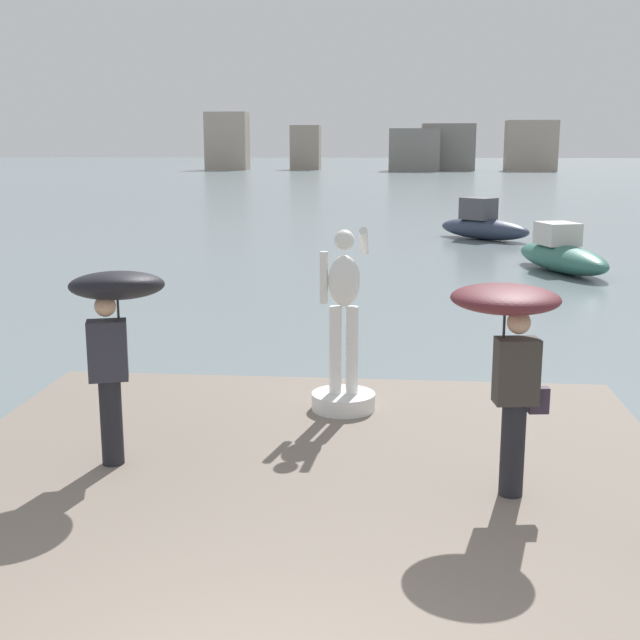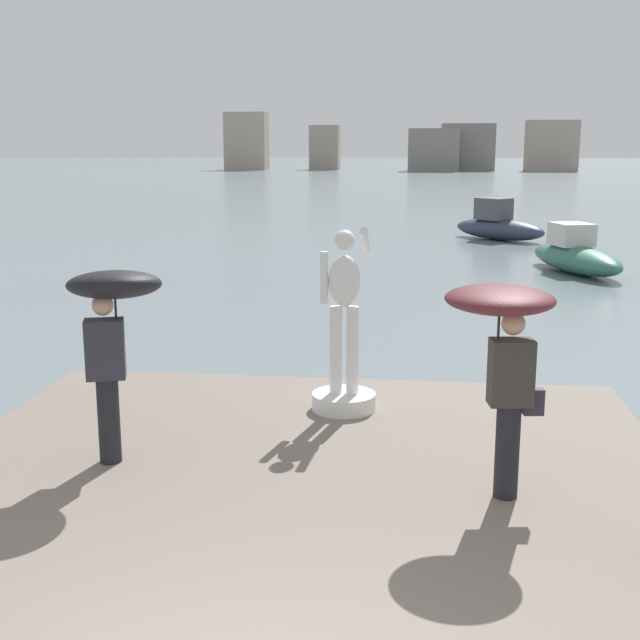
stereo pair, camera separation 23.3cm
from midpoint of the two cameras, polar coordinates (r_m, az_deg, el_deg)
The scene contains 8 objects.
ground_plane at distance 43.82m, azimuth 3.92°, elevation 7.27°, with size 400.00×400.00×0.00m, color slate.
pier at distance 6.80m, azimuth -3.91°, elevation -17.67°, with size 7.46×10.33×0.40m, color slate.
statue_white_figure at distance 9.96m, azimuth 0.97°, elevation -1.99°, with size 0.78×0.95×2.23m.
onlooker_left at distance 8.38m, azimuth -14.75°, elevation 0.47°, with size 1.16×1.19×2.03m.
onlooker_right at distance 7.51m, azimuth 12.02°, elevation -0.90°, with size 1.08×1.09×1.95m.
boat_far at distance 32.61m, azimuth 10.95°, elevation 6.43°, with size 3.79×3.69×1.58m.
boat_leftward at distance 24.71m, azimuth 16.03°, elevation 4.34°, with size 2.61×4.62×1.38m.
distant_skyline at distance 121.32m, azimuth 5.12°, elevation 11.82°, with size 50.08×11.00×8.27m.
Camera 1 is at (0.85, -3.68, 3.56)m, focal length 46.47 mm.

